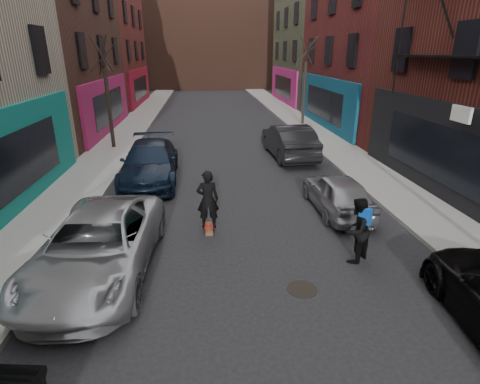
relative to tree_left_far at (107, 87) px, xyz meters
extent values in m
cube|color=gray|center=(-0.05, 12.00, -3.31)|extent=(2.50, 84.00, 0.13)
cube|color=gray|center=(12.45, 12.00, -3.31)|extent=(2.50, 84.00, 0.13)
cube|color=#47281E|center=(6.20, 38.00, 3.62)|extent=(40.00, 10.00, 14.00)
imported|color=gray|center=(2.41, -12.89, -2.61)|extent=(2.84, 5.67, 1.54)
imported|color=black|center=(2.76, -5.77, -2.58)|extent=(2.40, 5.56, 1.59)
imported|color=gray|center=(9.50, -9.72, -2.71)|extent=(1.63, 3.93, 1.33)
imported|color=black|center=(9.40, -2.63, -2.53)|extent=(2.08, 5.26, 1.70)
cube|color=brown|center=(5.10, -10.78, -3.33)|extent=(0.24, 0.81, 0.10)
imported|color=black|center=(5.10, -10.78, -2.37)|extent=(0.68, 0.45, 1.82)
imported|color=black|center=(8.86, -12.93, -2.51)|extent=(1.08, 1.05, 1.75)
cube|color=#0C4BB3|center=(8.97, -13.07, -2.04)|extent=(0.30, 0.32, 0.42)
cylinder|color=black|center=(7.19, -14.06, -3.37)|extent=(0.89, 0.89, 0.01)
camera|label=1|loc=(5.04, -21.19, 1.79)|focal=28.00mm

